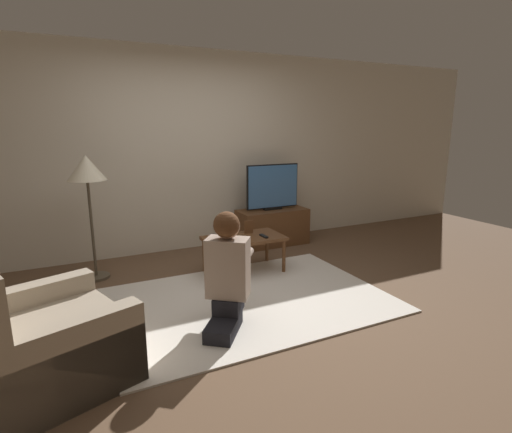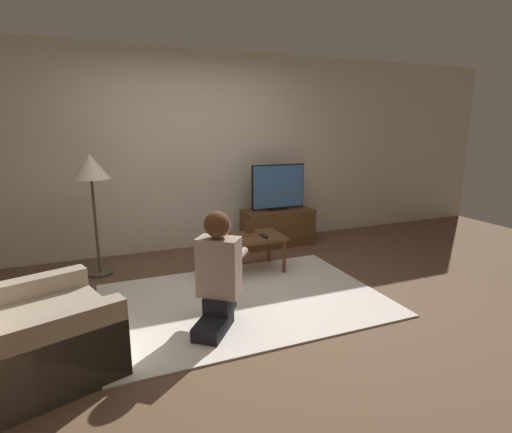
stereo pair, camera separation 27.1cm
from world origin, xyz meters
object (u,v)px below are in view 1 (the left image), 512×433
object	(u,v)px
tv	(273,187)
armchair	(42,344)
person_kneeling	(227,268)
floor_lamp	(87,175)
coffee_table	(244,241)

from	to	relation	value
tv	armchair	world-z (taller)	tv
tv	person_kneeling	world-z (taller)	tv
tv	floor_lamp	bearing A→B (deg)	-173.24
tv	armchair	size ratio (longest dim) A/B	0.69
floor_lamp	person_kneeling	distance (m)	1.97
tv	coffee_table	bearing A→B (deg)	-134.14
floor_lamp	person_kneeling	xyz separation A→B (m)	(0.90, -1.64, -0.63)
coffee_table	armchair	distance (m)	2.36
tv	armchair	distance (m)	3.56
person_kneeling	coffee_table	bearing A→B (deg)	-83.35
floor_lamp	armchair	xyz separation A→B (m)	(-0.46, -1.83, -0.85)
coffee_table	floor_lamp	size ratio (longest dim) A/B	0.66
armchair	coffee_table	bearing A→B (deg)	-76.20
person_kneeling	tv	bearing A→B (deg)	-89.95
floor_lamp	coffee_table	bearing A→B (deg)	-20.35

